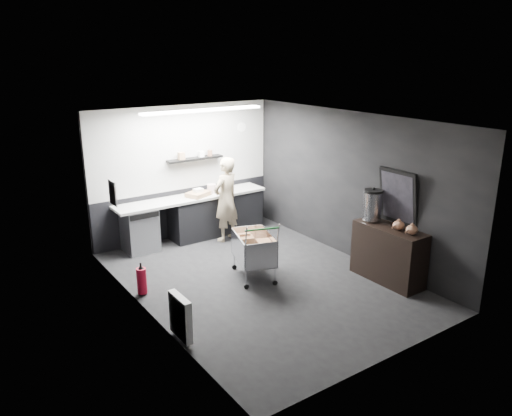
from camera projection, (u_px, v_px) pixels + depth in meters
floor at (261, 280)px, 8.43m from camera, size 5.50×5.50×0.00m
ceiling at (262, 119)px, 7.62m from camera, size 5.50×5.50×0.00m
wall_back at (184, 172)px, 10.19m from camera, size 5.50×0.00×5.50m
wall_front at (396, 259)px, 5.87m from camera, size 5.50×0.00×5.50m
wall_left at (144, 227)px, 6.94m from camera, size 0.00×5.50×5.50m
wall_right at (351, 186)px, 9.11m from camera, size 0.00×5.50×5.50m
kitchen_wall_panel at (183, 148)px, 10.02m from camera, size 3.95×0.02×1.70m
dado_panel at (186, 212)px, 10.42m from camera, size 3.95×0.02×1.00m
floating_shelf at (195, 159)px, 10.11m from camera, size 1.20×0.22×0.04m
wall_clock at (242, 127)px, 10.68m from camera, size 0.20×0.03×0.20m
poster at (112, 193)px, 7.91m from camera, size 0.02×0.30×0.40m
poster_red_band at (112, 189)px, 7.89m from camera, size 0.02×0.22×0.10m
radiator at (180, 317)px, 6.57m from camera, size 0.10×0.50×0.60m
ceiling_strip at (203, 110)px, 9.08m from camera, size 2.40×0.20×0.04m
prep_counter at (199, 216)px, 10.27m from camera, size 3.20×0.61×0.90m
person at (226, 199)px, 10.00m from camera, size 0.72×0.58×1.72m
shopping_cart at (254, 250)px, 8.40m from camera, size 0.84×1.12×1.05m
sideboard at (388, 246)px, 8.29m from camera, size 0.54×1.26×1.88m
fire_extinguisher at (142, 280)px, 7.86m from camera, size 0.16×0.16×0.52m
cardboard_box at (198, 194)px, 10.07m from camera, size 0.54×0.48×0.09m
pink_tub at (212, 189)px, 10.28m from camera, size 0.19×0.19×0.19m
white_container at (198, 192)px, 10.06m from camera, size 0.20×0.16×0.16m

